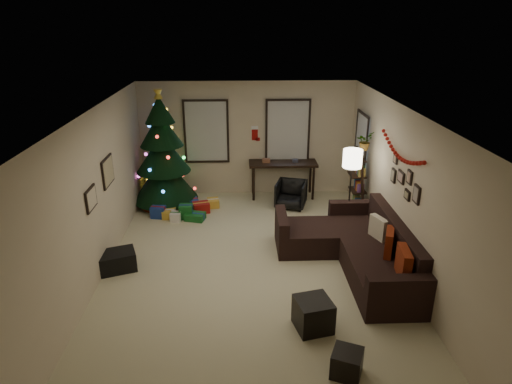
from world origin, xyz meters
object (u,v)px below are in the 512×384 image
at_px(christmas_tree, 163,157).
at_px(desk_chair, 291,194).
at_px(sofa, 356,249).
at_px(desk, 283,166).
at_px(bookshelf, 359,185).

height_order(christmas_tree, desk_chair, christmas_tree).
height_order(christmas_tree, sofa, christmas_tree).
xyz_separation_m(christmas_tree, desk, (2.72, 0.38, -0.37)).
bearing_deg(sofa, desk_chair, 108.52).
relative_size(christmas_tree, desk_chair, 4.43).
distance_m(christmas_tree, desk_chair, 2.98).
height_order(christmas_tree, bookshelf, christmas_tree).
xyz_separation_m(desk, bookshelf, (1.47, -1.32, -0.01)).
xyz_separation_m(christmas_tree, bookshelf, (4.19, -0.94, -0.37)).
relative_size(sofa, desk_chair, 4.76).
distance_m(desk, desk_chair, 0.80).
bearing_deg(desk_chair, bookshelf, -10.29).
bearing_deg(desk, christmas_tree, -172.03).
distance_m(desk, bookshelf, 1.97).
xyz_separation_m(sofa, desk, (-0.99, 3.20, 0.46)).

